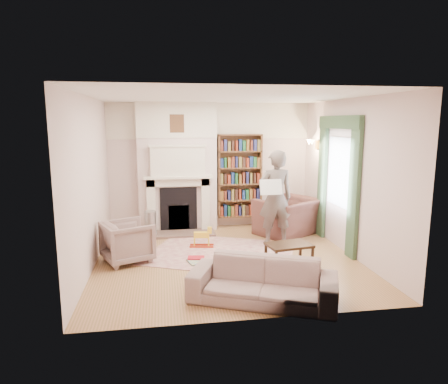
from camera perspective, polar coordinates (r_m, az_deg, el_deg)
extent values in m
plane|color=olive|center=(7.18, 0.31, -9.42)|extent=(4.50, 4.50, 0.00)
plane|color=white|center=(6.78, 0.33, 13.48)|extent=(4.50, 4.50, 0.00)
plane|color=beige|center=(9.05, -1.96, 3.75)|extent=(4.50, 0.00, 4.50)
plane|color=beige|center=(4.67, 4.73, -2.29)|extent=(4.50, 0.00, 4.50)
plane|color=beige|center=(6.86, -18.58, 1.19)|extent=(0.00, 4.50, 4.50)
plane|color=beige|center=(7.53, 17.48, 2.00)|extent=(0.00, 4.50, 4.50)
cube|color=beige|center=(8.82, -6.67, 3.52)|extent=(1.70, 0.35, 2.80)
cube|color=silver|center=(8.56, -6.57, 2.11)|extent=(1.47, 0.24, 0.05)
cube|color=black|center=(8.78, -6.50, -2.47)|extent=(0.80, 0.06, 0.96)
cube|color=silver|center=(8.54, -6.62, 4.35)|extent=(1.15, 0.18, 0.62)
cube|color=brown|center=(9.06, 2.24, 2.31)|extent=(1.00, 0.24, 1.85)
cube|color=silver|center=(7.88, 16.12, 2.78)|extent=(0.02, 0.90, 1.30)
cube|color=#314C32|center=(7.28, 18.08, 0.11)|extent=(0.07, 0.32, 2.40)
cube|color=#314C32|center=(8.53, 13.86, 1.72)|extent=(0.07, 0.32, 2.40)
cube|color=#314C32|center=(7.80, 16.15, 9.56)|extent=(0.09, 1.70, 0.24)
cube|color=beige|center=(7.43, -0.43, -8.70)|extent=(3.13, 2.82, 0.01)
imported|color=#4F2D2A|center=(8.63, 9.04, -3.51)|extent=(1.57, 1.52, 0.78)
imported|color=#9E9382|center=(7.12, -13.62, -6.90)|extent=(1.02, 1.01, 0.71)
imported|color=#A39687|center=(5.50, 5.53, -12.56)|extent=(2.09, 1.47, 0.57)
imported|color=#594E47|center=(7.83, 7.35, -0.82)|extent=(0.69, 0.46, 1.86)
cube|color=silver|center=(7.55, 6.72, 0.70)|extent=(0.43, 0.13, 0.29)
cylinder|color=#A3A5AB|center=(8.51, -10.47, -4.53)|extent=(0.26, 0.26, 0.55)
cube|color=#EDDC53|center=(6.96, -3.75, -9.85)|extent=(0.40, 0.40, 0.03)
cube|color=#B21422|center=(7.07, -4.01, -9.45)|extent=(0.31, 0.23, 0.05)
cube|color=red|center=(6.99, 4.71, -9.85)|extent=(0.24, 0.18, 0.02)
cube|color=red|center=(7.00, 3.23, -9.78)|extent=(0.28, 0.24, 0.02)
cube|color=red|center=(6.79, 1.65, -10.41)|extent=(0.29, 0.26, 0.02)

